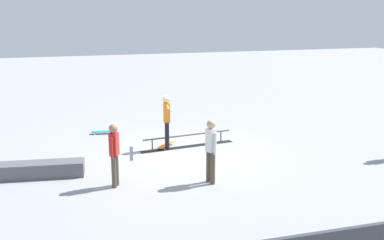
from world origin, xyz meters
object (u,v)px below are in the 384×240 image
at_px(grind_rail, 188,141).
at_px(bystander_red_shirt, 114,152).
at_px(skate_ledge, 36,170).
at_px(skater_main, 167,118).
at_px(skateboard_main, 165,145).
at_px(loose_skateboard_teal, 103,132).
at_px(bystander_white_shirt, 211,148).

height_order(grind_rail, bystander_red_shirt, bystander_red_shirt).
distance_m(skate_ledge, skater_main, 4.17).
distance_m(skateboard_main, loose_skateboard_teal, 2.77).
height_order(grind_rail, skater_main, skater_main).
bearing_deg(skateboard_main, bystander_white_shirt, 47.37).
xyz_separation_m(skater_main, bystander_red_shirt, (1.91, 2.63, -0.09)).
bearing_deg(bystander_red_shirt, grind_rail, 164.56).
distance_m(skater_main, bystander_red_shirt, 3.25).
bearing_deg(skate_ledge, bystander_white_shirt, 158.86).
bearing_deg(bystander_red_shirt, bystander_white_shirt, 108.20).
bearing_deg(loose_skateboard_teal, skate_ledge, 69.25).
bearing_deg(skateboard_main, grind_rail, 117.85).
relative_size(grind_rail, skater_main, 1.83).
relative_size(skate_ledge, skater_main, 1.44).
distance_m(grind_rail, skater_main, 1.06).
bearing_deg(bystander_red_shirt, skateboard_main, 174.73).
xyz_separation_m(grind_rail, bystander_red_shirt, (2.59, 2.65, 0.72)).
height_order(skate_ledge, loose_skateboard_teal, skate_ledge).
distance_m(grind_rail, skateboard_main, 0.71).
distance_m(skater_main, bystander_white_shirt, 3.10).
xyz_separation_m(bystander_red_shirt, loose_skateboard_teal, (-0.12, -4.92, -0.83)).
distance_m(skater_main, loose_skateboard_teal, 3.05).
bearing_deg(bystander_white_shirt, skater_main, -15.37).
xyz_separation_m(grind_rail, skater_main, (0.67, 0.02, 0.81)).
bearing_deg(skateboard_main, bystander_red_shirt, 5.53).
bearing_deg(loose_skateboard_teal, skateboard_main, 137.98).
bearing_deg(loose_skateboard_teal, bystander_white_shirt, 120.51).
distance_m(bystander_red_shirt, loose_skateboard_teal, 4.99).
height_order(bystander_white_shirt, bystander_red_shirt, bystander_white_shirt).
bearing_deg(skate_ledge, grind_rail, -162.23).
bearing_deg(skater_main, bystander_white_shirt, -164.06).
distance_m(bystander_white_shirt, bystander_red_shirt, 2.37).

